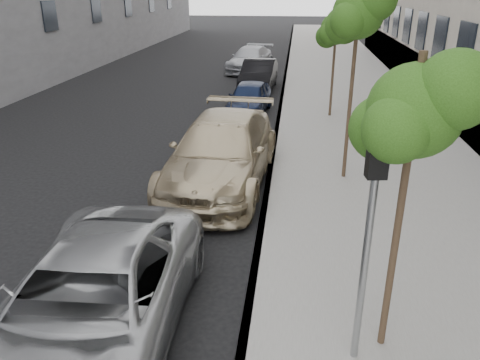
% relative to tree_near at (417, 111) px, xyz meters
% --- Properties ---
extents(sidewalk, '(6.40, 72.00, 0.14)m').
position_rel_tree_near_xyz_m(sidewalk, '(1.07, 22.50, -3.55)').
color(sidewalk, gray).
rests_on(sidewalk, ground).
extents(curb, '(0.15, 72.00, 0.14)m').
position_rel_tree_near_xyz_m(curb, '(-2.05, 22.50, -3.55)').
color(curb, '#9E9B93').
rests_on(curb, ground).
extents(tree_near, '(1.54, 1.34, 4.25)m').
position_rel_tree_near_xyz_m(tree_near, '(0.00, 0.00, 0.00)').
color(tree_near, '#38281C').
rests_on(tree_near, sidewalk).
extents(tree_mid, '(1.61, 1.41, 5.04)m').
position_rel_tree_near_xyz_m(tree_mid, '(0.00, 6.50, 0.75)').
color(tree_mid, '#38281C').
rests_on(tree_mid, sidewalk).
extents(tree_far, '(1.56, 1.36, 4.10)m').
position_rel_tree_near_xyz_m(tree_far, '(0.00, 13.00, -0.16)').
color(tree_far, '#38281C').
rests_on(tree_far, sidewalk).
extents(signal_pole, '(0.26, 0.21, 3.28)m').
position_rel_tree_near_xyz_m(signal_pole, '(-0.45, -0.32, -1.44)').
color(signal_pole, '#939699').
rests_on(signal_pole, sidewalk).
extents(minivan, '(2.71, 5.58, 1.53)m').
position_rel_tree_near_xyz_m(minivan, '(-4.23, -0.40, -2.86)').
color(minivan, '#9C9EA0').
rests_on(minivan, ground).
extents(suv, '(2.84, 6.25, 1.77)m').
position_rel_tree_near_xyz_m(suv, '(-3.33, 6.01, -2.73)').
color(suv, tan).
rests_on(suv, ground).
extents(sedan_blue, '(1.82, 3.97, 1.32)m').
position_rel_tree_near_xyz_m(sedan_blue, '(-3.33, 13.46, -2.96)').
color(sedan_blue, '#0F1833').
rests_on(sedan_blue, ground).
extents(sedan_black, '(1.76, 4.58, 1.49)m').
position_rel_tree_near_xyz_m(sedan_black, '(-3.33, 18.25, -2.88)').
color(sedan_black, black).
rests_on(sedan_black, ground).
extents(sedan_rear, '(2.90, 5.34, 1.47)m').
position_rel_tree_near_xyz_m(sedan_rear, '(-4.28, 23.64, -2.89)').
color(sedan_rear, '#A3A5AB').
rests_on(sedan_rear, ground).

